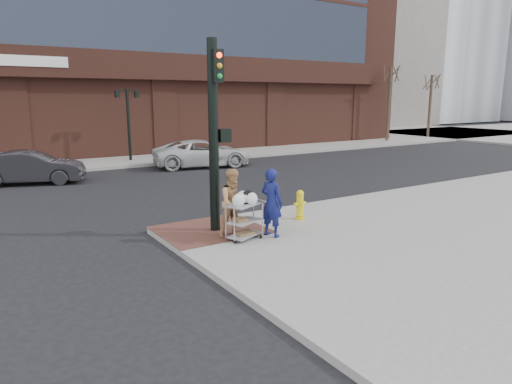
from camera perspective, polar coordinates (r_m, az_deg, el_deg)
ground at (r=12.10m, az=-1.21°, el=-6.00°), size 220.00×220.00×0.00m
sidewalk_far at (r=45.89m, az=-8.90°, el=7.08°), size 65.00×36.00×0.15m
brick_curb_ramp at (r=12.53m, az=-5.72°, el=-4.69°), size 2.80×2.40×0.01m
filler_block at (r=66.58m, az=11.58°, el=16.09°), size 14.00×20.00×18.00m
bare_tree_a at (r=40.01m, az=16.55°, el=14.97°), size 1.80×1.80×7.20m
bare_tree_b at (r=44.96m, az=21.18°, el=13.66°), size 1.80×1.80×6.70m
lamp_post at (r=27.06m, az=-15.68°, el=9.05°), size 1.32×0.22×4.00m
traffic_signal_pole at (r=11.99m, az=-5.18°, el=7.60°), size 0.61×0.51×5.00m
woman_blue at (r=11.71m, az=1.97°, el=-1.33°), size 0.61×0.75×1.78m
pedestrian_tan at (r=11.72m, az=-2.75°, el=-1.36°), size 0.89×0.71×1.77m
sedan_dark at (r=21.98m, az=-26.34°, el=2.76°), size 4.63×2.86×1.44m
minivan_white at (r=24.83m, az=-6.72°, el=4.82°), size 5.65×3.50×1.46m
utility_cart at (r=11.52m, az=-1.49°, el=-3.25°), size 1.01×0.79×1.23m
fire_hydrant at (r=13.52m, az=5.51°, el=-1.53°), size 0.41×0.29×0.87m
newsbox_blue at (r=25.45m, az=-28.73°, el=3.34°), size 0.44×0.41×0.91m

